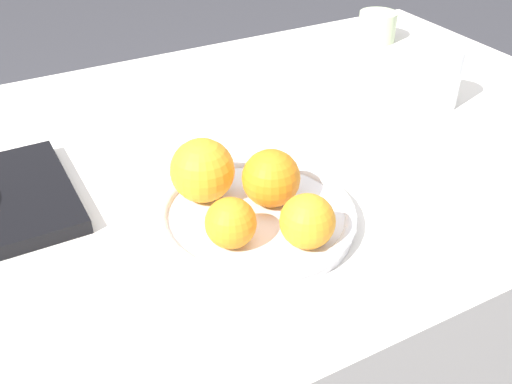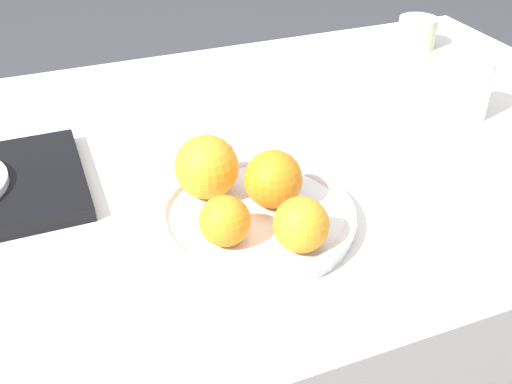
% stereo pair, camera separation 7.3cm
% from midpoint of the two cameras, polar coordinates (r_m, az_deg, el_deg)
% --- Properties ---
extents(table, '(1.33, 0.84, 0.71)m').
position_cam_midpoint_polar(table, '(1.14, -3.14, -11.35)').
color(table, silver).
rests_on(table, ground_plane).
extents(fruit_platter, '(0.25, 0.25, 0.03)m').
position_cam_midpoint_polar(fruit_platter, '(0.75, -2.78, -2.42)').
color(fruit_platter, silver).
rests_on(fruit_platter, table).
extents(orange_0, '(0.07, 0.07, 0.07)m').
position_cam_midpoint_polar(orange_0, '(0.75, -1.35, 1.22)').
color(orange_0, orange).
rests_on(orange_0, fruit_platter).
extents(orange_1, '(0.08, 0.08, 0.08)m').
position_cam_midpoint_polar(orange_1, '(0.76, -7.87, 1.96)').
color(orange_1, orange).
rests_on(orange_1, fruit_platter).
extents(orange_2, '(0.06, 0.06, 0.06)m').
position_cam_midpoint_polar(orange_2, '(0.69, -5.48, -3.07)').
color(orange_2, orange).
rests_on(orange_2, fruit_platter).
extents(orange_3, '(0.07, 0.07, 0.07)m').
position_cam_midpoint_polar(orange_3, '(0.68, 1.87, -2.91)').
color(orange_3, orange).
rests_on(orange_3, fruit_platter).
extents(water_glass, '(0.07, 0.07, 0.10)m').
position_cam_midpoint_polar(water_glass, '(1.07, 15.30, 10.38)').
color(water_glass, silver).
rests_on(water_glass, table).
extents(cup_0, '(0.08, 0.08, 0.06)m').
position_cam_midpoint_polar(cup_0, '(1.36, 9.91, 15.23)').
color(cup_0, '#B7CC9E').
rests_on(cup_0, table).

